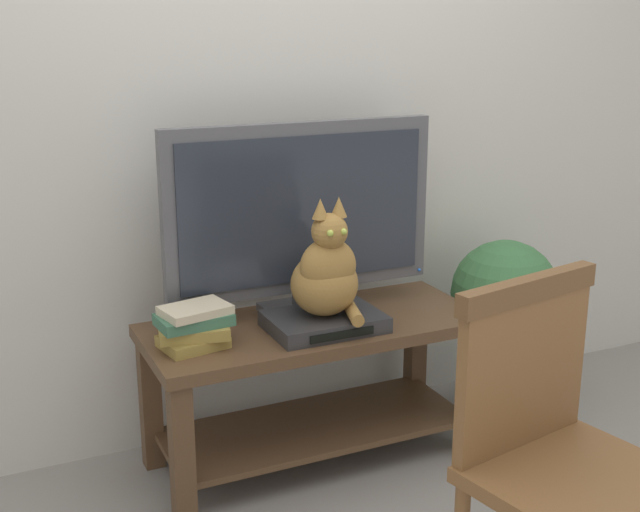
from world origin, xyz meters
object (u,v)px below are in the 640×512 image
(media_box, at_px, (324,322))
(tv, at_px, (301,214))
(tv_stand, at_px, (314,366))
(cat, at_px, (327,273))
(potted_plant, at_px, (504,303))
(wooden_chair, at_px, (559,441))
(book_stack, at_px, (194,327))

(media_box, bearing_deg, tv, 91.40)
(tv_stand, relative_size, media_box, 3.09)
(tv, bearing_deg, cat, -88.34)
(tv_stand, distance_m, potted_plant, 0.86)
(media_box, xyz_separation_m, potted_plant, (0.85, 0.11, -0.09))
(media_box, height_order, potted_plant, potted_plant)
(cat, distance_m, potted_plant, 0.90)
(tv, bearing_deg, tv_stand, -90.01)
(wooden_chair, xyz_separation_m, potted_plant, (0.68, 1.11, -0.09))
(book_stack, relative_size, potted_plant, 0.34)
(media_box, distance_m, cat, 0.18)
(tv_stand, relative_size, potted_plant, 1.65)
(cat, xyz_separation_m, potted_plant, (0.85, 0.12, -0.27))
(potted_plant, bearing_deg, book_stack, -176.77)
(book_stack, height_order, potted_plant, potted_plant)
(book_stack, distance_m, potted_plant, 1.32)
(tv, bearing_deg, wooden_chair, -81.48)
(cat, height_order, wooden_chair, cat)
(tv_stand, bearing_deg, potted_plant, 1.89)
(media_box, distance_m, potted_plant, 0.86)
(tv, xyz_separation_m, cat, (0.01, -0.20, -0.17))
(book_stack, bearing_deg, cat, -5.57)
(tv, xyz_separation_m, book_stack, (-0.45, -0.15, -0.30))
(tv, distance_m, book_stack, 0.57)
(media_box, bearing_deg, book_stack, 176.04)
(tv, distance_m, wooden_chair, 1.26)
(tv_stand, height_order, tv, tv)
(media_box, distance_m, wooden_chair, 1.02)
(tv, relative_size, media_box, 2.57)
(tv, height_order, potted_plant, tv)
(tv, relative_size, wooden_chair, 1.05)
(wooden_chair, distance_m, book_stack, 1.22)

